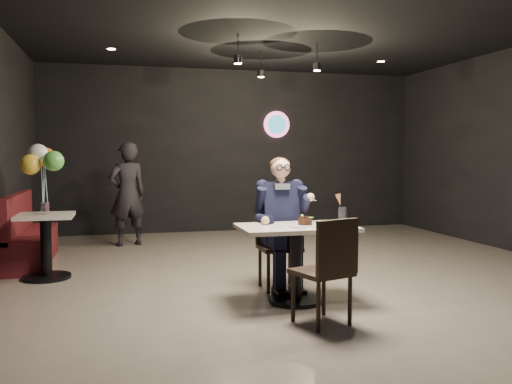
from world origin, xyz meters
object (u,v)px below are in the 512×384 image
object	(u,v)px
chair_near	(321,270)
sundae_glass	(342,216)
passerby	(127,194)
seated_man	(280,222)
balloon_vase	(45,208)
chair_far	(279,246)
side_table	(46,245)
main_table	(296,264)
booth_bench	(32,229)

from	to	relation	value
chair_near	sundae_glass	xyz separation A→B (m)	(0.45, 0.62, 0.38)
passerby	seated_man	bearing A→B (deg)	98.37
balloon_vase	chair_near	bearing A→B (deg)	-43.44
balloon_vase	chair_far	bearing A→B (deg)	-24.20
side_table	seated_man	bearing A→B (deg)	-24.20
side_table	balloon_vase	bearing A→B (deg)	0.00
chair_near	seated_man	size ratio (longest dim) A/B	0.64
main_table	passerby	xyz separation A→B (m)	(-1.52, 3.79, 0.44)
side_table	passerby	distance (m)	2.37
chair_far	seated_man	size ratio (longest dim) A/B	0.64
chair_near	side_table	bearing A→B (deg)	118.09
sundae_glass	side_table	bearing A→B (deg)	149.46
side_table	balloon_vase	world-z (taller)	balloon_vase
chair_near	balloon_vase	bearing A→B (deg)	118.09
main_table	side_table	xyz separation A→B (m)	(-2.47, 1.66, 0.01)
booth_bench	side_table	world-z (taller)	booth_bench
booth_bench	passerby	xyz separation A→B (m)	(1.25, 1.13, 0.35)
chair_far	side_table	bearing A→B (deg)	155.80
chair_far	booth_bench	xyz separation A→B (m)	(-2.77, 2.11, -0.00)
seated_man	booth_bench	bearing A→B (deg)	142.71
main_table	side_table	bearing A→B (deg)	146.10
main_table	chair_near	xyz separation A→B (m)	(0.00, -0.68, 0.09)
main_table	side_table	distance (m)	2.98
balloon_vase	passerby	size ratio (longest dim) A/B	0.08
main_table	chair_far	xyz separation A→B (m)	(0.00, 0.55, 0.09)
seated_man	side_table	size ratio (longest dim) A/B	1.86
booth_bench	passerby	bearing A→B (deg)	41.93
chair_near	sundae_glass	bearing A→B (deg)	35.40
main_table	sundae_glass	size ratio (longest dim) A/B	6.30
balloon_vase	passerby	world-z (taller)	passerby
seated_man	balloon_vase	xyz separation A→B (m)	(-2.47, 1.11, 0.10)
chair_far	sundae_glass	xyz separation A→B (m)	(0.45, -0.61, 0.38)
chair_near	passerby	bearing A→B (deg)	90.32
seated_man	booth_bench	xyz separation A→B (m)	(-2.77, 2.11, -0.26)
chair_near	passerby	world-z (taller)	passerby
booth_bench	balloon_vase	distance (m)	1.10
seated_man	booth_bench	size ratio (longest dim) A/B	0.78
main_table	seated_man	bearing A→B (deg)	90.00
main_table	side_table	size ratio (longest dim) A/B	1.42
side_table	main_table	bearing A→B (deg)	-33.90
main_table	sundae_glass	xyz separation A→B (m)	(0.45, -0.06, 0.46)
side_table	booth_bench	bearing A→B (deg)	106.70
chair_far	seated_man	bearing A→B (deg)	0.00
side_table	balloon_vase	xyz separation A→B (m)	(0.00, 0.00, 0.43)
seated_man	booth_bench	distance (m)	3.49
sundae_glass	booth_bench	size ratio (longest dim) A/B	0.09
main_table	passerby	size ratio (longest dim) A/B	0.68
passerby	balloon_vase	bearing A→B (deg)	49.07
chair_far	sundae_glass	world-z (taller)	sundae_glass
sundae_glass	side_table	xyz separation A→B (m)	(-2.92, 1.72, -0.45)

